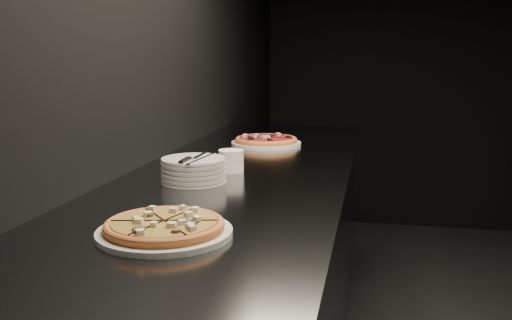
% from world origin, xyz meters
% --- Properties ---
extents(wall_left, '(0.02, 5.00, 2.80)m').
position_xyz_m(wall_left, '(-2.50, 0.00, 1.40)').
color(wall_left, black).
rests_on(wall_left, floor).
extents(counter, '(0.74, 2.44, 0.92)m').
position_xyz_m(counter, '(-2.13, 0.00, 0.46)').
color(counter, slate).
rests_on(counter, floor).
extents(pizza_mushroom, '(0.32, 0.32, 0.04)m').
position_xyz_m(pizza_mushroom, '(-2.13, -0.77, 0.94)').
color(pizza_mushroom, silver).
rests_on(pizza_mushroom, counter).
extents(pizza_tomato, '(0.31, 0.31, 0.04)m').
position_xyz_m(pizza_tomato, '(-2.15, 0.52, 0.94)').
color(pizza_tomato, silver).
rests_on(pizza_tomato, counter).
extents(plate_stack, '(0.20, 0.20, 0.08)m').
position_xyz_m(plate_stack, '(-2.24, -0.24, 0.96)').
color(plate_stack, silver).
rests_on(plate_stack, counter).
extents(cutlery, '(0.08, 0.21, 0.01)m').
position_xyz_m(cutlery, '(-2.23, -0.25, 1.00)').
color(cutlery, silver).
rests_on(cutlery, plate_stack).
extents(ramekin, '(0.09, 0.09, 0.08)m').
position_xyz_m(ramekin, '(-2.16, -0.07, 0.96)').
color(ramekin, silver).
rests_on(ramekin, counter).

